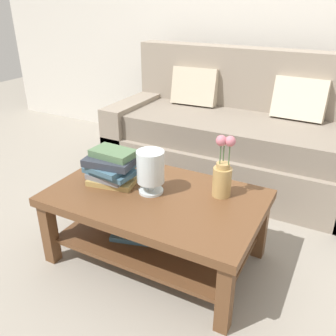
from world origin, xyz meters
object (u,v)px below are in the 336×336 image
coffee_table (155,212)px  flower_pitcher (223,174)px  couch (238,138)px  glass_hurricane_vase (151,169)px  book_stack_main (111,167)px

coffee_table → flower_pitcher: 0.45m
couch → glass_hurricane_vase: bearing=-95.3°
book_stack_main → couch: bearing=73.3°
coffee_table → glass_hurricane_vase: 0.27m
couch → flower_pitcher: couch is taller
couch → coffee_table: size_ratio=1.77×
book_stack_main → glass_hurricane_vase: (0.26, 0.01, 0.04)m
glass_hurricane_vase → flower_pitcher: (0.37, 0.15, -0.01)m
glass_hurricane_vase → coffee_table: bearing=-20.4°
coffee_table → couch: bearing=86.3°
book_stack_main → flower_pitcher: (0.63, 0.16, 0.03)m
glass_hurricane_vase → couch: bearing=84.7°
book_stack_main → glass_hurricane_vase: size_ratio=1.27×
couch → flower_pitcher: size_ratio=5.85×
couch → flower_pitcher: 1.15m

